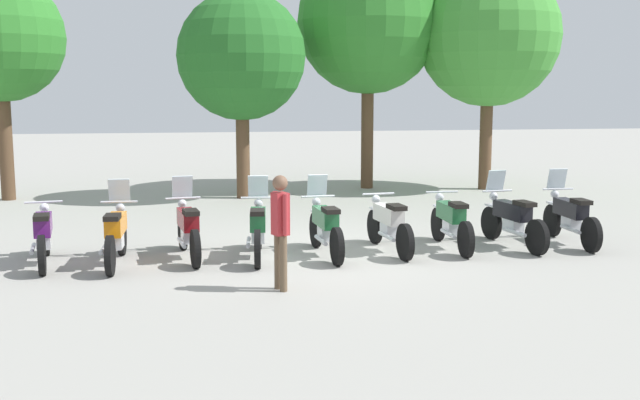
{
  "coord_description": "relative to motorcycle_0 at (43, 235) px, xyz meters",
  "views": [
    {
      "loc": [
        -2.27,
        -12.91,
        2.87
      ],
      "look_at": [
        0.0,
        0.5,
        0.9
      ],
      "focal_mm": 42.5,
      "sensor_mm": 36.0,
      "label": 1
    }
  ],
  "objects": [
    {
      "name": "ground_plane",
      "position": [
        4.74,
        -0.03,
        -0.5
      ],
      "size": [
        80.0,
        80.0,
        0.0
      ],
      "primitive_type": "plane",
      "color": "#9E9B93"
    },
    {
      "name": "motorcycle_0",
      "position": [
        0.0,
        0.0,
        0.0
      ],
      "size": [
        0.62,
        2.18,
        0.99
      ],
      "rotation": [
        0.0,
        0.0,
        1.71
      ],
      "color": "black",
      "rests_on": "ground_plane"
    },
    {
      "name": "motorcycle_5",
      "position": [
        5.92,
        0.05,
        0.0
      ],
      "size": [
        0.62,
        2.19,
        0.99
      ],
      "rotation": [
        0.0,
        0.0,
        1.67
      ],
      "color": "black",
      "rests_on": "ground_plane"
    },
    {
      "name": "motorcycle_8",
      "position": [
        9.47,
        0.15,
        0.01
      ],
      "size": [
        0.62,
        2.19,
        1.37
      ],
      "rotation": [
        0.0,
        0.0,
        1.55
      ],
      "color": "black",
      "rests_on": "ground_plane"
    },
    {
      "name": "motorcycle_2",
      "position": [
        2.37,
        0.1,
        0.01
      ],
      "size": [
        0.62,
        2.18,
        1.37
      ],
      "rotation": [
        0.0,
        0.0,
        1.71
      ],
      "color": "black",
      "rests_on": "ground_plane"
    },
    {
      "name": "motorcycle_4",
      "position": [
        4.74,
        -0.09,
        0.01
      ],
      "size": [
        0.62,
        2.19,
        1.37
      ],
      "rotation": [
        0.0,
        0.0,
        1.64
      ],
      "color": "black",
      "rests_on": "ground_plane"
    },
    {
      "name": "motorcycle_1",
      "position": [
        1.19,
        -0.19,
        0.01
      ],
      "size": [
        0.62,
        2.19,
        1.37
      ],
      "rotation": [
        0.0,
        0.0,
        1.54
      ],
      "color": "black",
      "rests_on": "ground_plane"
    },
    {
      "name": "person_0",
      "position": [
        3.69,
        -2.3,
        0.48
      ],
      "size": [
        0.28,
        0.4,
        1.68
      ],
      "rotation": [
        0.0,
        0.0,
        3.5
      ],
      "color": "brown",
      "rests_on": "ground_plane"
    },
    {
      "name": "motorcycle_3",
      "position": [
        3.56,
        -0.08,
        0.01
      ],
      "size": [
        0.63,
        2.19,
        1.37
      ],
      "rotation": [
        0.0,
        0.0,
        1.47
      ],
      "color": "black",
      "rests_on": "ground_plane"
    },
    {
      "name": "motorcycle_6",
      "position": [
        7.11,
        0.1,
        0.0
      ],
      "size": [
        0.62,
        2.19,
        0.99
      ],
      "rotation": [
        0.0,
        0.0,
        1.56
      ],
      "color": "black",
      "rests_on": "ground_plane"
    },
    {
      "name": "tree_3",
      "position": [
        10.92,
        8.0,
        3.91
      ],
      "size": [
        4.05,
        4.05,
        6.45
      ],
      "color": "brown",
      "rests_on": "ground_plane"
    },
    {
      "name": "tree_2",
      "position": [
        7.57,
        8.83,
        4.3
      ],
      "size": [
        4.13,
        4.13,
        6.88
      ],
      "color": "brown",
      "rests_on": "ground_plane"
    },
    {
      "name": "tree_1",
      "position": [
        3.81,
        7.31,
        3.25
      ],
      "size": [
        3.39,
        3.39,
        5.47
      ],
      "color": "brown",
      "rests_on": "ground_plane"
    },
    {
      "name": "motorcycle_7",
      "position": [
        8.28,
        0.08,
        0.01
      ],
      "size": [
        0.62,
        2.18,
        1.37
      ],
      "rotation": [
        0.0,
        0.0,
        1.71
      ],
      "color": "black",
      "rests_on": "ground_plane"
    }
  ]
}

